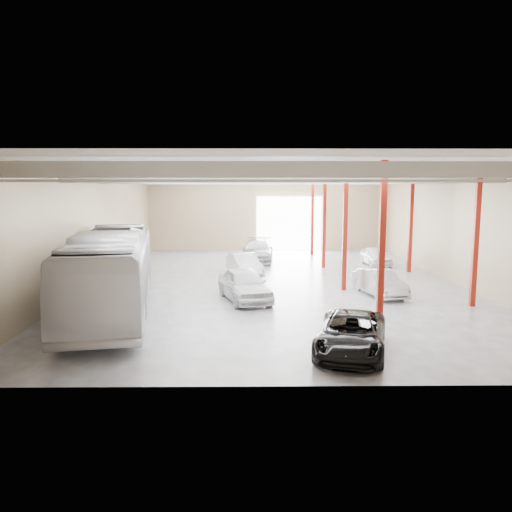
{
  "coord_description": "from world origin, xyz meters",
  "views": [
    {
      "loc": [
        -1.61,
        -30.26,
        5.95
      ],
      "look_at": [
        -1.29,
        -3.49,
        2.2
      ],
      "focal_mm": 35.0,
      "sensor_mm": 36.0,
      "label": 1
    }
  ],
  "objects_px": {
    "car_right_near": "(379,282)",
    "coach_bus": "(111,272)",
    "car_row_c": "(257,251)",
    "black_sedan": "(351,334)",
    "car_right_far": "(376,256)",
    "car_row_b": "(244,264)",
    "car_row_a": "(244,284)"
  },
  "relations": [
    {
      "from": "car_right_near",
      "to": "coach_bus",
      "type": "bearing_deg",
      "value": -177.31
    },
    {
      "from": "car_row_c",
      "to": "car_right_near",
      "type": "bearing_deg",
      "value": -58.61
    },
    {
      "from": "black_sedan",
      "to": "car_right_far",
      "type": "height_order",
      "value": "black_sedan"
    },
    {
      "from": "car_right_far",
      "to": "car_row_b",
      "type": "bearing_deg",
      "value": -159.47
    },
    {
      "from": "black_sedan",
      "to": "car_right_far",
      "type": "distance_m",
      "value": 20.99
    },
    {
      "from": "coach_bus",
      "to": "car_row_a",
      "type": "height_order",
      "value": "coach_bus"
    },
    {
      "from": "coach_bus",
      "to": "car_right_near",
      "type": "height_order",
      "value": "coach_bus"
    },
    {
      "from": "car_row_b",
      "to": "car_right_far",
      "type": "distance_m",
      "value": 10.83
    },
    {
      "from": "coach_bus",
      "to": "car_row_c",
      "type": "distance_m",
      "value": 17.57
    },
    {
      "from": "car_row_c",
      "to": "car_row_a",
      "type": "bearing_deg",
      "value": -89.96
    },
    {
      "from": "coach_bus",
      "to": "car_right_far",
      "type": "distance_m",
      "value": 21.45
    },
    {
      "from": "coach_bus",
      "to": "car_row_b",
      "type": "distance_m",
      "value": 11.64
    },
    {
      "from": "car_row_b",
      "to": "car_row_c",
      "type": "distance_m",
      "value": 6.3
    },
    {
      "from": "coach_bus",
      "to": "car_row_c",
      "type": "relative_size",
      "value": 2.35
    },
    {
      "from": "car_row_c",
      "to": "car_right_near",
      "type": "xyz_separation_m",
      "value": [
        6.53,
        -12.47,
        -0.15
      ]
    },
    {
      "from": "coach_bus",
      "to": "black_sedan",
      "type": "distance_m",
      "value": 11.89
    },
    {
      "from": "car_row_a",
      "to": "car_row_b",
      "type": "bearing_deg",
      "value": 74.1
    },
    {
      "from": "car_row_a",
      "to": "car_right_far",
      "type": "xyz_separation_m",
      "value": [
        9.85,
        11.7,
        -0.16
      ]
    },
    {
      "from": "coach_bus",
      "to": "car_row_b",
      "type": "relative_size",
      "value": 3.1
    },
    {
      "from": "car_row_b",
      "to": "car_right_far",
      "type": "relative_size",
      "value": 1.11
    },
    {
      "from": "car_row_b",
      "to": "black_sedan",
      "type": "bearing_deg",
      "value": -91.04
    },
    {
      "from": "black_sedan",
      "to": "car_row_c",
      "type": "xyz_separation_m",
      "value": [
        -3.04,
        22.04,
        0.15
      ]
    },
    {
      "from": "car_right_far",
      "to": "coach_bus",
      "type": "bearing_deg",
      "value": -141.71
    },
    {
      "from": "coach_bus",
      "to": "car_row_b",
      "type": "bearing_deg",
      "value": 47.93
    },
    {
      "from": "car_row_c",
      "to": "car_right_far",
      "type": "height_order",
      "value": "car_row_c"
    },
    {
      "from": "car_right_near",
      "to": "car_right_far",
      "type": "height_order",
      "value": "car_right_near"
    },
    {
      "from": "car_row_c",
      "to": "car_right_near",
      "type": "height_order",
      "value": "car_row_c"
    },
    {
      "from": "car_row_b",
      "to": "car_right_near",
      "type": "xyz_separation_m",
      "value": [
        7.5,
        -6.24,
        -0.03
      ]
    },
    {
      "from": "car_row_b",
      "to": "car_right_near",
      "type": "relative_size",
      "value": 1.05
    },
    {
      "from": "car_right_near",
      "to": "car_row_a",
      "type": "bearing_deg",
      "value": 176.89
    },
    {
      "from": "coach_bus",
      "to": "car_row_c",
      "type": "bearing_deg",
      "value": 56.12
    },
    {
      "from": "car_right_near",
      "to": "car_right_far",
      "type": "distance_m",
      "value": 10.83
    }
  ]
}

